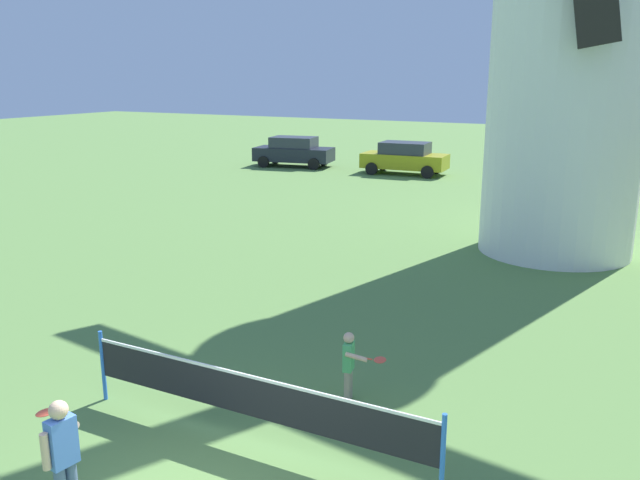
{
  "coord_description": "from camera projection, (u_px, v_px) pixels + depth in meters",
  "views": [
    {
      "loc": [
        4.07,
        -4.91,
        4.79
      ],
      "look_at": [
        -0.37,
        3.6,
        2.35
      ],
      "focal_mm": 36.85,
      "sensor_mm": 36.0,
      "label": 1
    }
  ],
  "objects": [
    {
      "name": "tennis_net",
      "position": [
        249.0,
        396.0,
        8.59
      ],
      "size": [
        5.29,
        0.06,
        1.1
      ],
      "color": "blue",
      "rests_on": "ground_plane"
    },
    {
      "name": "player_near",
      "position": [
        62.0,
        451.0,
        7.16
      ],
      "size": [
        0.76,
        0.63,
        1.39
      ],
      "color": "slate",
      "rests_on": "ground_plane"
    },
    {
      "name": "player_far",
      "position": [
        350.0,
        362.0,
        9.76
      ],
      "size": [
        0.72,
        0.36,
        1.09
      ],
      "color": "#9E937F",
      "rests_on": "ground_plane"
    },
    {
      "name": "parked_car_black",
      "position": [
        294.0,
        151.0,
        34.57
      ],
      "size": [
        4.31,
        2.44,
        1.56
      ],
      "color": "#1E232D",
      "rests_on": "ground_plane"
    },
    {
      "name": "parked_car_mustard",
      "position": [
        405.0,
        158.0,
        31.92
      ],
      "size": [
        4.17,
        2.07,
        1.56
      ],
      "color": "#999919",
      "rests_on": "ground_plane"
    }
  ]
}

